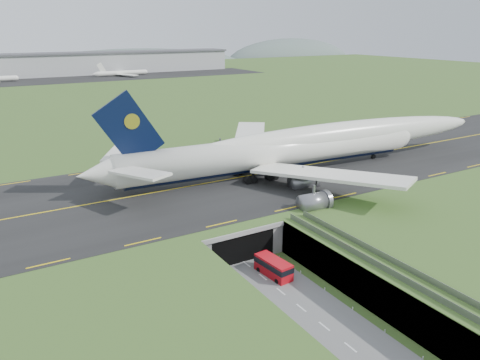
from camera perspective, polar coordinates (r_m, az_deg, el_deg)
ground at (r=74.94m, az=3.65°, el=-12.52°), size 900.00×900.00×0.00m
airfield_deck at (r=73.46m, az=3.70°, el=-10.51°), size 800.00×800.00×6.00m
trench_road at (r=69.77m, az=7.21°, el=-15.09°), size 12.00×75.00×0.20m
taxiway at (r=98.92m, az=-6.99°, el=-0.94°), size 800.00×44.00×0.18m
tunnel_portal at (r=86.19m, az=-2.54°, el=-5.73°), size 17.00×22.30×6.00m
guideway at (r=67.08m, az=21.34°, el=-12.55°), size 3.00×53.00×7.05m
jumbo_jet at (r=109.98m, az=7.77°, el=4.11°), size 105.05×65.47×21.71m
shuttle_tram at (r=76.35m, az=4.10°, el=-10.55°), size 3.30×7.18×2.85m
cargo_terminal at (r=355.26m, az=-25.10°, el=12.53°), size 320.00×67.00×15.60m
distant_hills at (r=495.38m, az=-18.99°, el=12.25°), size 700.00×91.00×60.00m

